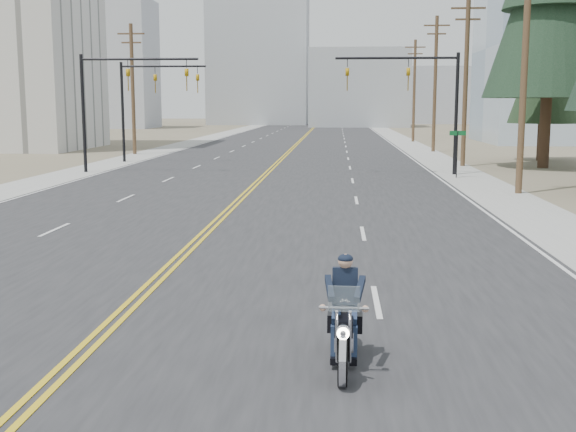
{
  "coord_description": "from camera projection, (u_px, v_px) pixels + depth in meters",
  "views": [
    {
      "loc": [
        4.15,
        -10.56,
        4.06
      ],
      "look_at": [
        3.08,
        5.29,
        1.6
      ],
      "focal_mm": 45.0,
      "sensor_mm": 36.0,
      "label": 1
    }
  ],
  "objects": [
    {
      "name": "haze_bldg_b",
      "position": [
        358.0,
        88.0,
        132.95
      ],
      "size": [
        18.0,
        14.0,
        14.0
      ],
      "primitive_type": "cube",
      "color": "#ADB2B7",
      "rests_on": "ground"
    },
    {
      "name": "road",
      "position": [
        300.0,
        141.0,
        80.33
      ],
      "size": [
        20.0,
        200.0,
        0.01
      ],
      "primitive_type": "cube",
      "color": "#303033",
      "rests_on": "ground"
    },
    {
      "name": "motorcyclist",
      "position": [
        344.0,
        313.0,
        11.17
      ],
      "size": [
        1.02,
        2.25,
        1.73
      ],
      "primitive_type": null,
      "rotation": [
        0.0,
        0.0,
        3.11
      ],
      "color": "black",
      "rests_on": "ground"
    },
    {
      "name": "utility_pole_d",
      "position": [
        435.0,
        82.0,
        61.81
      ],
      "size": [
        2.2,
        0.3,
        11.5
      ],
      "color": "brown",
      "rests_on": "ground"
    },
    {
      "name": "utility_pole_left",
      "position": [
        133.0,
        87.0,
        58.63
      ],
      "size": [
        2.2,
        0.3,
        10.5
      ],
      "color": "brown",
      "rests_on": "ground"
    },
    {
      "name": "conifer_far",
      "position": [
        547.0,
        52.0,
        51.67
      ],
      "size": [
        5.09,
        5.09,
        13.62
      ],
      "rotation": [
        0.0,
        0.0,
        -0.26
      ],
      "color": "#382619",
      "rests_on": "ground"
    },
    {
      "name": "haze_bldg_e",
      "position": [
        434.0,
        96.0,
        156.62
      ],
      "size": [
        14.0,
        14.0,
        12.0
      ],
      "primitive_type": "cube",
      "color": "#B7BCC6",
      "rests_on": "ground"
    },
    {
      "name": "traffic_mast_right",
      "position": [
        421.0,
        89.0,
        41.51
      ],
      "size": [
        7.1,
        0.26,
        7.0
      ],
      "color": "black",
      "rests_on": "ground"
    },
    {
      "name": "utility_pole_b",
      "position": [
        525.0,
        61.0,
        32.24
      ],
      "size": [
        2.2,
        0.3,
        11.5
      ],
      "color": "brown",
      "rests_on": "ground"
    },
    {
      "name": "utility_pole_e",
      "position": [
        414.0,
        89.0,
        78.61
      ],
      "size": [
        2.2,
        0.3,
        11.0
      ],
      "color": "brown",
      "rests_on": "ground"
    },
    {
      "name": "haze_bldg_f",
      "position": [
        62.0,
        84.0,
        141.61
      ],
      "size": [
        12.0,
        12.0,
        16.0
      ],
      "primitive_type": "cube",
      "color": "#ADB2B7",
      "rests_on": "ground"
    },
    {
      "name": "traffic_mast_far",
      "position": [
        146.0,
        93.0,
        50.63
      ],
      "size": [
        6.1,
        0.26,
        7.0
      ],
      "color": "black",
      "rests_on": "ground"
    },
    {
      "name": "utility_pole_c",
      "position": [
        466.0,
        79.0,
        47.06
      ],
      "size": [
        2.2,
        0.3,
        11.0
      ],
      "color": "brown",
      "rests_on": "ground"
    },
    {
      "name": "ground_plane",
      "position": [
        70.0,
        366.0,
        11.31
      ],
      "size": [
        400.0,
        400.0,
        0.0
      ],
      "primitive_type": "plane",
      "color": "#776D56",
      "rests_on": "ground"
    },
    {
      "name": "sidewalk_left",
      "position": [
        198.0,
        141.0,
        81.1
      ],
      "size": [
        3.0,
        200.0,
        0.01
      ],
      "primitive_type": "cube",
      "color": "#A5A5A0",
      "rests_on": "ground"
    },
    {
      "name": "traffic_mast_left",
      "position": [
        116.0,
        90.0,
        42.71
      ],
      "size": [
        7.1,
        0.26,
        7.0
      ],
      "color": "black",
      "rests_on": "ground"
    },
    {
      "name": "haze_bldg_c",
      "position": [
        561.0,
        73.0,
        115.71
      ],
      "size": [
        16.0,
        12.0,
        18.0
      ],
      "primitive_type": "cube",
      "color": "#B7BCC6",
      "rests_on": "ground"
    },
    {
      "name": "haze_bldg_a",
      "position": [
        112.0,
        64.0,
        125.36
      ],
      "size": [
        14.0,
        12.0,
        22.0
      ],
      "primitive_type": "cube",
      "color": "#B7BCC6",
      "rests_on": "ground"
    },
    {
      "name": "street_sign",
      "position": [
        457.0,
        146.0,
        39.89
      ],
      "size": [
        0.9,
        0.06,
        2.62
      ],
      "color": "black",
      "rests_on": "ground"
    },
    {
      "name": "haze_bldg_d",
      "position": [
        259.0,
        61.0,
        148.16
      ],
      "size": [
        20.0,
        15.0,
        26.0
      ],
      "primitive_type": "cube",
      "color": "#ADB2B7",
      "rests_on": "ground"
    },
    {
      "name": "sidewalk_right",
      "position": [
        404.0,
        142.0,
        79.56
      ],
      "size": [
        3.0,
        200.0,
        0.01
      ],
      "primitive_type": "cube",
      "color": "#A5A5A0",
      "rests_on": "ground"
    }
  ]
}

